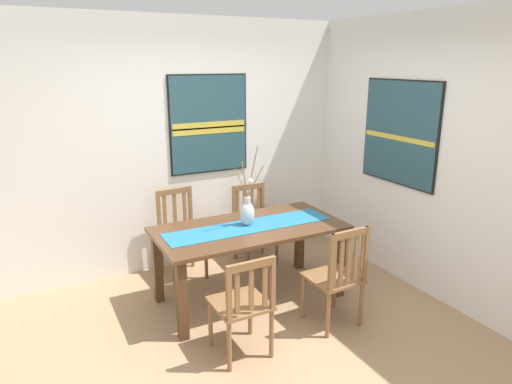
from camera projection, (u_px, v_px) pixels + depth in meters
ground_plane at (268, 342)px, 3.81m from camera, size 6.40×6.40×0.03m
wall_back at (187, 145)px, 5.02m from camera, size 6.40×0.12×2.70m
wall_side at (444, 160)px, 4.26m from camera, size 0.12×6.40×2.70m
dining_table at (250, 237)px, 4.32m from camera, size 1.76×0.88×0.74m
table_runner at (249, 226)px, 4.29m from camera, size 1.62×0.36×0.01m
centerpiece_vase at (248, 211)px, 4.28m from camera, size 0.27×0.21×0.76m
chair_0 at (180, 233)px, 4.87m from camera, size 0.45×0.45×0.94m
chair_1 at (253, 222)px, 5.23m from camera, size 0.43×0.43×0.88m
chair_2 at (338, 275)px, 3.90m from camera, size 0.43×0.43×0.93m
chair_3 at (243, 304)px, 3.50m from camera, size 0.42×0.42×0.86m
painting_on_back_wall at (209, 124)px, 5.00m from camera, size 0.90×0.05×1.07m
painting_on_side_wall at (400, 133)px, 4.61m from camera, size 0.05×1.00×1.05m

